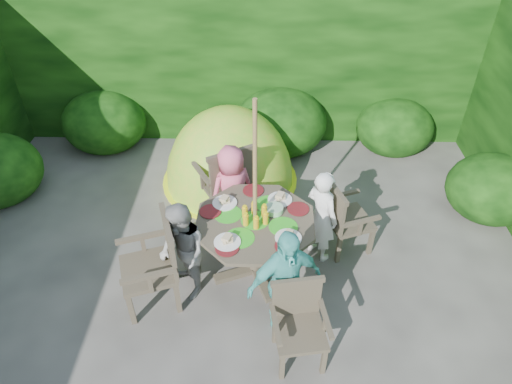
{
  "coord_description": "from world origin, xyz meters",
  "views": [
    {
      "loc": [
        0.36,
        -2.96,
        4.02
      ],
      "look_at": [
        0.27,
        1.03,
        0.85
      ],
      "focal_mm": 32.0,
      "sensor_mm": 36.0,
      "label": 1
    }
  ],
  "objects_px": {
    "child_left": "(183,252)",
    "dome_tent": "(230,180)",
    "garden_chair_front": "(298,322)",
    "child_right": "(321,216)",
    "garden_chair_left": "(156,263)",
    "child_front": "(285,284)",
    "child_back": "(232,190)",
    "parasol_pole": "(255,197)",
    "garden_chair_right": "(343,217)",
    "patio_table": "(255,229)",
    "garden_chair_back": "(226,180)"
  },
  "relations": [
    {
      "from": "garden_chair_front",
      "to": "garden_chair_right",
      "type": "bearing_deg",
      "value": 58.37
    },
    {
      "from": "garden_chair_right",
      "to": "child_left",
      "type": "bearing_deg",
      "value": 92.31
    },
    {
      "from": "parasol_pole",
      "to": "child_left",
      "type": "bearing_deg",
      "value": -158.11
    },
    {
      "from": "garden_chair_left",
      "to": "dome_tent",
      "type": "height_order",
      "value": "dome_tent"
    },
    {
      "from": "garden_chair_right",
      "to": "patio_table",
      "type": "bearing_deg",
      "value": 92.33
    },
    {
      "from": "patio_table",
      "to": "garden_chair_left",
      "type": "xyz_separation_m",
      "value": [
        -1.01,
        -0.41,
        -0.11
      ]
    },
    {
      "from": "garden_chair_right",
      "to": "child_back",
      "type": "xyz_separation_m",
      "value": [
        -1.32,
        0.33,
        0.11
      ]
    },
    {
      "from": "garden_chair_right",
      "to": "parasol_pole",
      "type": "bearing_deg",
      "value": 92.38
    },
    {
      "from": "garden_chair_right",
      "to": "garden_chair_back",
      "type": "bearing_deg",
      "value": 47.23
    },
    {
      "from": "child_right",
      "to": "parasol_pole",
      "type": "bearing_deg",
      "value": 70.9
    },
    {
      "from": "patio_table",
      "to": "garden_chair_front",
      "type": "distance_m",
      "value": 1.13
    },
    {
      "from": "garden_chair_back",
      "to": "child_front",
      "type": "distance_m",
      "value": 1.89
    },
    {
      "from": "patio_table",
      "to": "garden_chair_right",
      "type": "bearing_deg",
      "value": 22.0
    },
    {
      "from": "child_front",
      "to": "child_right",
      "type": "bearing_deg",
      "value": 43.25
    },
    {
      "from": "garden_chair_left",
      "to": "child_right",
      "type": "distance_m",
      "value": 1.89
    },
    {
      "from": "garden_chair_back",
      "to": "child_back",
      "type": "bearing_deg",
      "value": 79.59
    },
    {
      "from": "garden_chair_left",
      "to": "garden_chair_back",
      "type": "relative_size",
      "value": 0.99
    },
    {
      "from": "garden_chair_left",
      "to": "garden_chair_back",
      "type": "height_order",
      "value": "garden_chair_back"
    },
    {
      "from": "garden_chair_front",
      "to": "child_front",
      "type": "bearing_deg",
      "value": 105.69
    },
    {
      "from": "patio_table",
      "to": "child_right",
      "type": "xyz_separation_m",
      "value": [
        0.74,
        0.3,
        -0.06
      ]
    },
    {
      "from": "garden_chair_back",
      "to": "child_front",
      "type": "xyz_separation_m",
      "value": [
        0.69,
        -1.76,
        0.1
      ]
    },
    {
      "from": "child_back",
      "to": "garden_chair_front",
      "type": "bearing_deg",
      "value": 77.95
    },
    {
      "from": "garden_chair_right",
      "to": "garden_chair_front",
      "type": "height_order",
      "value": "garden_chair_right"
    },
    {
      "from": "child_back",
      "to": "dome_tent",
      "type": "height_order",
      "value": "child_back"
    },
    {
      "from": "dome_tent",
      "to": "parasol_pole",
      "type": "bearing_deg",
      "value": -96.71
    },
    {
      "from": "child_left",
      "to": "dome_tent",
      "type": "bearing_deg",
      "value": 140.56
    },
    {
      "from": "dome_tent",
      "to": "child_left",
      "type": "bearing_deg",
      "value": -119.04
    },
    {
      "from": "parasol_pole",
      "to": "child_front",
      "type": "height_order",
      "value": "parasol_pole"
    },
    {
      "from": "child_right",
      "to": "child_left",
      "type": "distance_m",
      "value": 1.6
    },
    {
      "from": "dome_tent",
      "to": "child_right",
      "type": "bearing_deg",
      "value": -71.51
    },
    {
      "from": "parasol_pole",
      "to": "garden_chair_left",
      "type": "xyz_separation_m",
      "value": [
        -1.01,
        -0.41,
        -0.55
      ]
    },
    {
      "from": "child_front",
      "to": "dome_tent",
      "type": "distance_m",
      "value": 2.68
    },
    {
      "from": "child_back",
      "to": "garden_chair_left",
      "type": "bearing_deg",
      "value": 23.9
    },
    {
      "from": "parasol_pole",
      "to": "garden_chair_right",
      "type": "distance_m",
      "value": 1.26
    },
    {
      "from": "child_right",
      "to": "dome_tent",
      "type": "relative_size",
      "value": 0.51
    },
    {
      "from": "child_right",
      "to": "child_left",
      "type": "height_order",
      "value": "child_right"
    },
    {
      "from": "child_right",
      "to": "dome_tent",
      "type": "height_order",
      "value": "child_right"
    },
    {
      "from": "garden_chair_right",
      "to": "child_front",
      "type": "distance_m",
      "value": 1.37
    },
    {
      "from": "child_right",
      "to": "garden_chair_left",
      "type": "bearing_deg",
      "value": 71.02
    },
    {
      "from": "patio_table",
      "to": "parasol_pole",
      "type": "xyz_separation_m",
      "value": [
        -0.0,
        -0.0,
        0.44
      ]
    },
    {
      "from": "patio_table",
      "to": "child_right",
      "type": "height_order",
      "value": "child_right"
    },
    {
      "from": "garden_chair_front",
      "to": "garden_chair_back",
      "type": "bearing_deg",
      "value": 102.74
    },
    {
      "from": "patio_table",
      "to": "child_back",
      "type": "height_order",
      "value": "child_back"
    },
    {
      "from": "garden_chair_left",
      "to": "child_back",
      "type": "distance_m",
      "value": 1.35
    },
    {
      "from": "parasol_pole",
      "to": "child_front",
      "type": "xyz_separation_m",
      "value": [
        0.3,
        -0.74,
        -0.45
      ]
    },
    {
      "from": "garden_chair_front",
      "to": "child_right",
      "type": "distance_m",
      "value": 1.36
    },
    {
      "from": "garden_chair_right",
      "to": "child_right",
      "type": "distance_m",
      "value": 0.32
    },
    {
      "from": "garden_chair_left",
      "to": "child_front",
      "type": "xyz_separation_m",
      "value": [
        1.31,
        -0.33,
        0.1
      ]
    },
    {
      "from": "garden_chair_back",
      "to": "child_back",
      "type": "distance_m",
      "value": 0.29
    },
    {
      "from": "garden_chair_front",
      "to": "dome_tent",
      "type": "xyz_separation_m",
      "value": [
        -0.84,
        2.78,
        -0.45
      ]
    }
  ]
}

